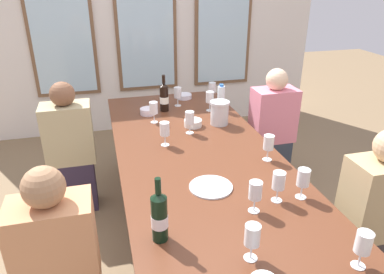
% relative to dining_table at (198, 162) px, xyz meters
% --- Properties ---
extents(ground_plane, '(12.00, 12.00, 0.00)m').
position_rel_dining_table_xyz_m(ground_plane, '(0.00, 0.00, -0.68)').
color(ground_plane, '#816849').
extents(back_wall_with_windows, '(4.27, 0.10, 2.90)m').
position_rel_dining_table_xyz_m(back_wall_with_windows, '(0.00, 2.33, 0.77)').
color(back_wall_with_windows, silver).
rests_on(back_wall_with_windows, ground).
extents(dining_table, '(1.07, 2.64, 0.74)m').
position_rel_dining_table_xyz_m(dining_table, '(0.00, 0.00, 0.00)').
color(dining_table, brown).
rests_on(dining_table, ground).
extents(white_plate_0, '(0.25, 0.25, 0.01)m').
position_rel_dining_table_xyz_m(white_plate_0, '(-0.04, -0.42, 0.06)').
color(white_plate_0, white).
rests_on(white_plate_0, dining_table).
extents(metal_pitcher, '(0.16, 0.16, 0.19)m').
position_rel_dining_table_xyz_m(metal_pitcher, '(0.30, 0.46, 0.16)').
color(metal_pitcher, silver).
rests_on(metal_pitcher, dining_table).
extents(wine_bottle_0, '(0.08, 0.08, 0.32)m').
position_rel_dining_table_xyz_m(wine_bottle_0, '(-0.07, 0.87, 0.18)').
color(wine_bottle_0, black).
rests_on(wine_bottle_0, dining_table).
extents(wine_bottle_1, '(0.08, 0.08, 0.32)m').
position_rel_dining_table_xyz_m(wine_bottle_1, '(-0.40, -0.78, 0.19)').
color(wine_bottle_1, black).
rests_on(wine_bottle_1, dining_table).
extents(tasting_bowl_0, '(0.15, 0.15, 0.04)m').
position_rel_dining_table_xyz_m(tasting_bowl_0, '(0.18, 1.16, 0.08)').
color(tasting_bowl_0, white).
rests_on(tasting_bowl_0, dining_table).
extents(tasting_bowl_2, '(0.14, 0.14, 0.05)m').
position_rel_dining_table_xyz_m(tasting_bowl_2, '(-0.22, 0.83, 0.09)').
color(tasting_bowl_2, white).
rests_on(tasting_bowl_2, dining_table).
extents(tasting_bowl_3, '(0.14, 0.14, 0.05)m').
position_rel_dining_table_xyz_m(tasting_bowl_3, '(0.09, 0.47, 0.09)').
color(tasting_bowl_3, white).
rests_on(tasting_bowl_3, dining_table).
extents(water_bottle, '(0.06, 0.06, 0.24)m').
position_rel_dining_table_xyz_m(water_bottle, '(0.41, 0.75, 0.17)').
color(water_bottle, white).
rests_on(water_bottle, dining_table).
extents(wine_glass_0, '(0.07, 0.07, 0.17)m').
position_rel_dining_table_xyz_m(wine_glass_0, '(0.40, -0.64, 0.18)').
color(wine_glass_0, white).
rests_on(wine_glass_0, dining_table).
extents(wine_glass_1, '(0.07, 0.07, 0.17)m').
position_rel_dining_table_xyz_m(wine_glass_1, '(0.32, 0.77, 0.18)').
color(wine_glass_1, white).
rests_on(wine_glass_1, dining_table).
extents(wine_glass_2, '(0.07, 0.07, 0.17)m').
position_rel_dining_table_xyz_m(wine_glass_2, '(0.41, -0.19, 0.18)').
color(wine_glass_2, white).
rests_on(wine_glass_2, dining_table).
extents(wine_glass_3, '(0.07, 0.07, 0.17)m').
position_rel_dining_table_xyz_m(wine_glass_3, '(0.11, -0.69, 0.18)').
color(wine_glass_3, white).
rests_on(wine_glass_3, dining_table).
extents(wine_glass_4, '(0.07, 0.07, 0.17)m').
position_rel_dining_table_xyz_m(wine_glass_4, '(-0.20, 0.63, 0.18)').
color(wine_glass_4, white).
rests_on(wine_glass_4, dining_table).
extents(wine_glass_5, '(0.07, 0.07, 0.17)m').
position_rel_dining_table_xyz_m(wine_glass_5, '(0.07, 0.97, 0.18)').
color(wine_glass_5, white).
rests_on(wine_glass_5, dining_table).
extents(wine_glass_6, '(0.07, 0.07, 0.17)m').
position_rel_dining_table_xyz_m(wine_glass_6, '(0.03, 0.35, 0.18)').
color(wine_glass_6, white).
rests_on(wine_glass_6, dining_table).
extents(wine_glass_7, '(0.07, 0.07, 0.17)m').
position_rel_dining_table_xyz_m(wine_glass_7, '(0.38, -1.16, 0.18)').
color(wine_glass_7, white).
rests_on(wine_glass_7, dining_table).
extents(wine_glass_8, '(0.07, 0.07, 0.17)m').
position_rel_dining_table_xyz_m(wine_glass_8, '(-0.04, -1.00, 0.18)').
color(wine_glass_8, white).
rests_on(wine_glass_8, dining_table).
extents(wine_glass_9, '(0.07, 0.07, 0.17)m').
position_rel_dining_table_xyz_m(wine_glass_9, '(-0.19, 0.19, 0.18)').
color(wine_glass_9, white).
rests_on(wine_glass_9, dining_table).
extents(wine_glass_10, '(0.07, 0.07, 0.17)m').
position_rel_dining_table_xyz_m(wine_glass_10, '(0.26, -0.63, 0.18)').
color(wine_glass_10, white).
rests_on(wine_glass_10, dining_table).
extents(wine_glass_11, '(0.07, 0.07, 0.17)m').
position_rel_dining_table_xyz_m(wine_glass_11, '(0.42, 1.03, 0.18)').
color(wine_glass_11, white).
rests_on(wine_glass_11, dining_table).
extents(seated_person_0, '(0.38, 0.24, 1.11)m').
position_rel_dining_table_xyz_m(seated_person_0, '(-0.88, -0.64, -0.15)').
color(seated_person_0, '#272941').
rests_on(seated_person_0, ground).
extents(seated_person_1, '(0.38, 0.24, 1.11)m').
position_rel_dining_table_xyz_m(seated_person_1, '(0.88, -0.69, -0.15)').
color(seated_person_1, '#373030').
rests_on(seated_person_1, ground).
extents(seated_person_2, '(0.38, 0.24, 1.11)m').
position_rel_dining_table_xyz_m(seated_person_2, '(-0.88, 0.69, -0.15)').
color(seated_person_2, '#30263B').
rests_on(seated_person_2, ground).
extents(seated_person_3, '(0.38, 0.24, 1.11)m').
position_rel_dining_table_xyz_m(seated_person_3, '(0.88, 0.65, -0.15)').
color(seated_person_3, '#2E3543').
rests_on(seated_person_3, ground).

